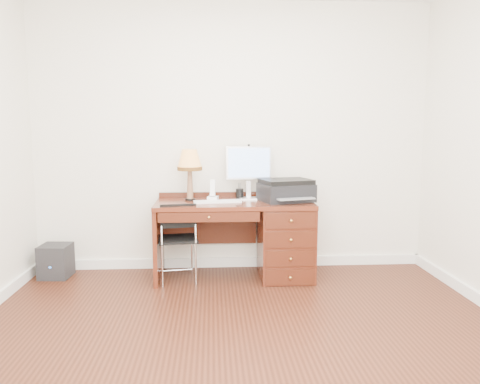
{
  "coord_description": "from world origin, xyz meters",
  "views": [
    {
      "loc": [
        -0.21,
        -3.04,
        1.45
      ],
      "look_at": [
        0.04,
        1.2,
        0.87
      ],
      "focal_mm": 35.0,
      "sensor_mm": 36.0,
      "label": 1
    }
  ],
  "objects": [
    {
      "name": "leg_lamp",
      "position": [
        -0.43,
        1.5,
        1.11
      ],
      "size": [
        0.24,
        0.24,
        0.5
      ],
      "color": "black",
      "rests_on": "desk"
    },
    {
      "name": "chair",
      "position": [
        -0.54,
        1.26,
        0.47
      ],
      "size": [
        0.41,
        0.41,
        0.77
      ],
      "rotation": [
        0.0,
        0.0,
        0.15
      ],
      "color": "black",
      "rests_on": "ground"
    },
    {
      "name": "monitor",
      "position": [
        0.16,
        1.58,
        1.08
      ],
      "size": [
        0.45,
        0.17,
        0.52
      ],
      "rotation": [
        0.0,
        0.0,
        0.1
      ],
      "color": "silver",
      "rests_on": "desk"
    },
    {
      "name": "mouse_pad",
      "position": [
        0.41,
        1.33,
        0.76
      ],
      "size": [
        0.21,
        0.21,
        0.04
      ],
      "color": "black",
      "rests_on": "desk"
    },
    {
      "name": "room_shell",
      "position": [
        0.0,
        0.63,
        0.05
      ],
      "size": [
        4.0,
        4.0,
        4.0
      ],
      "color": "silver",
      "rests_on": "ground"
    },
    {
      "name": "equipment_box",
      "position": [
        -1.74,
        1.5,
        0.16
      ],
      "size": [
        0.3,
        0.3,
        0.32
      ],
      "primitive_type": "cube",
      "rotation": [
        0.0,
        0.0,
        -0.08
      ],
      "color": "black",
      "rests_on": "ground"
    },
    {
      "name": "printer",
      "position": [
        0.5,
        1.4,
        0.85
      ],
      "size": [
        0.56,
        0.49,
        0.21
      ],
      "rotation": [
        0.0,
        0.0,
        0.27
      ],
      "color": "black",
      "rests_on": "desk"
    },
    {
      "name": "keyboard",
      "position": [
        -0.16,
        1.35,
        0.76
      ],
      "size": [
        0.46,
        0.19,
        0.02
      ],
      "primitive_type": "cube",
      "rotation": [
        0.0,
        0.0,
        0.13
      ],
      "color": "white",
      "rests_on": "desk"
    },
    {
      "name": "desk",
      "position": [
        0.32,
        1.4,
        0.41
      ],
      "size": [
        1.5,
        0.67,
        0.75
      ],
      "color": "#572012",
      "rests_on": "ground"
    },
    {
      "name": "pen_cup",
      "position": [
        0.06,
        1.59,
        0.8
      ],
      "size": [
        0.08,
        0.08,
        0.1
      ],
      "primitive_type": "cylinder",
      "color": "black",
      "rests_on": "desk"
    },
    {
      "name": "ground",
      "position": [
        0.0,
        0.0,
        0.0
      ],
      "size": [
        4.0,
        4.0,
        0.0
      ],
      "primitive_type": "plane",
      "color": "black",
      "rests_on": "ground"
    },
    {
      "name": "phone",
      "position": [
        -0.2,
        1.45,
        0.81
      ],
      "size": [
        0.11,
        0.11,
        0.21
      ],
      "rotation": [
        0.0,
        0.0,
        -0.2
      ],
      "color": "white",
      "rests_on": "desk"
    }
  ]
}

